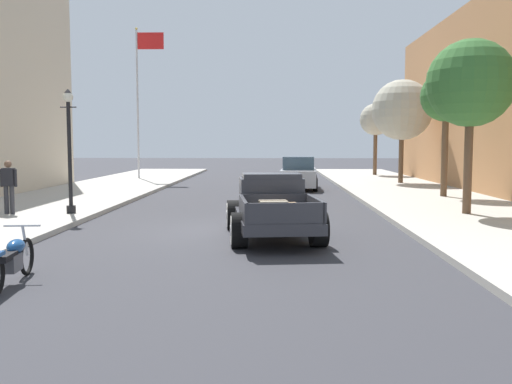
% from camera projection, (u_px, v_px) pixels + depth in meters
% --- Properties ---
extents(ground_plane, '(140.00, 140.00, 0.00)m').
position_uv_depth(ground_plane, '(233.00, 231.00, 15.07)').
color(ground_plane, '#333338').
extents(sidewalk_right, '(5.50, 64.00, 0.15)m').
position_uv_depth(sidewalk_right, '(508.00, 229.00, 14.84)').
color(sidewalk_right, '#ADA89E').
rests_on(sidewalk_right, ground).
extents(hotrod_truck_gunmetal, '(2.55, 5.07, 1.58)m').
position_uv_depth(hotrod_truck_gunmetal, '(271.00, 206.00, 14.22)').
color(hotrod_truck_gunmetal, '#333338').
rests_on(hotrod_truck_gunmetal, ground).
extents(motorcycle_parked, '(0.62, 2.11, 0.93)m').
position_uv_depth(motorcycle_parked, '(12.00, 259.00, 9.29)').
color(motorcycle_parked, black).
rests_on(motorcycle_parked, ground).
extents(car_background_silver, '(2.06, 4.40, 1.65)m').
position_uv_depth(car_background_silver, '(299.00, 174.00, 28.38)').
color(car_background_silver, '#B7B7BC').
rests_on(car_background_silver, ground).
extents(pedestrian_sidewalk_left, '(0.53, 0.22, 1.65)m').
position_uv_depth(pedestrian_sidewalk_left, '(9.00, 184.00, 17.38)').
color(pedestrian_sidewalk_left, '#333338').
rests_on(pedestrian_sidewalk_left, sidewalk_left).
extents(street_lamp_near, '(0.50, 0.32, 3.85)m').
position_uv_depth(street_lamp_near, '(69.00, 141.00, 17.44)').
color(street_lamp_near, black).
rests_on(street_lamp_near, sidewalk_left).
extents(flagpole, '(1.74, 0.16, 9.16)m').
position_uv_depth(flagpole, '(141.00, 86.00, 34.47)').
color(flagpole, '#B2B2B7').
rests_on(flagpole, sidewalk_left).
extents(street_tree_nearest, '(2.67, 2.67, 5.35)m').
position_uv_depth(street_tree_nearest, '(471.00, 84.00, 17.22)').
color(street_tree_nearest, brown).
rests_on(street_tree_nearest, sidewalk_right).
extents(street_tree_second, '(2.06, 2.06, 5.11)m').
position_uv_depth(street_tree_second, '(446.00, 98.00, 22.84)').
color(street_tree_second, brown).
rests_on(street_tree_second, sidewalk_right).
extents(street_tree_third, '(3.27, 3.27, 5.60)m').
position_uv_depth(street_tree_third, '(402.00, 110.00, 30.56)').
color(street_tree_third, brown).
rests_on(street_tree_third, sidewalk_right).
extents(street_tree_farthest, '(2.16, 2.16, 4.84)m').
position_uv_depth(street_tree_farthest, '(376.00, 120.00, 38.23)').
color(street_tree_farthest, brown).
rests_on(street_tree_farthest, sidewalk_right).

